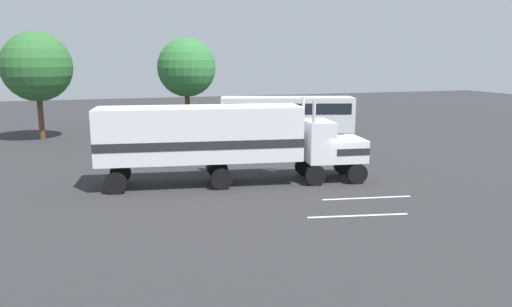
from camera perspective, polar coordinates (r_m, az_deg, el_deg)
The scene contains 9 objects.
ground_plane at distance 27.21m, azimuth 10.09°, elevation -3.09°, with size 120.00×120.00×0.00m, color #2D2D30.
lane_stripe_near at distance 24.03m, azimuth 12.89°, elevation -5.11°, with size 4.40×0.16×0.01m, color silver.
lane_stripe_mid at distance 21.33m, azimuth 11.87°, elevation -7.16°, with size 4.40×0.16×0.01m, color silver.
semi_truck at distance 25.55m, azimuth -4.09°, elevation 1.91°, with size 14.37×4.58×4.50m.
person_bystander at distance 28.83m, azimuth -5.61°, elevation -0.35°, with size 0.38×0.48×1.63m.
parked_bus at distance 40.94m, azimuth 3.67°, elevation 4.76°, with size 11.28×5.49×3.40m.
parked_car at distance 34.86m, azimuth -11.51°, elevation 1.35°, with size 4.60×2.38×1.57m.
tree_left at distance 43.57m, azimuth -8.16°, elevation 9.94°, with size 5.11×5.11×8.34m.
tree_center at distance 43.23m, azimuth -24.36°, elevation 9.25°, with size 5.55×5.55×8.70m.
Camera 1 is at (-12.32, -23.34, 6.63)m, focal length 34.07 mm.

